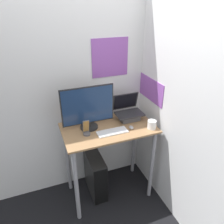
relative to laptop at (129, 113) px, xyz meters
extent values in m
plane|color=black|center=(-0.28, -0.38, -1.04)|extent=(12.00, 12.00, 0.00)
cube|color=silver|center=(-0.28, 0.29, 0.26)|extent=(6.00, 0.05, 2.60)
cube|color=purple|center=(-0.13, 0.26, 0.59)|extent=(0.43, 0.01, 0.43)
cube|color=silver|center=(0.31, -0.38, 0.26)|extent=(0.05, 6.00, 2.60)
cube|color=purple|center=(0.28, 0.02, 0.25)|extent=(0.01, 0.52, 0.26)
cube|color=#936D47|center=(-0.28, -0.09, -0.09)|extent=(1.01, 0.58, 0.02)
cylinder|color=gray|center=(-0.73, -0.33, -0.57)|extent=(0.05, 0.05, 0.95)
cylinder|color=gray|center=(0.17, -0.33, -0.57)|extent=(0.05, 0.05, 0.95)
cylinder|color=gray|center=(-0.73, 0.15, -0.57)|extent=(0.05, 0.05, 0.95)
cylinder|color=gray|center=(0.17, 0.15, -0.57)|extent=(0.05, 0.05, 0.95)
cube|color=#4C4C51|center=(0.00, -0.02, -0.04)|extent=(0.22, 0.14, 0.07)
cube|color=#262628|center=(0.00, -0.02, 0.00)|extent=(0.31, 0.20, 0.02)
cube|color=#262628|center=(0.00, 0.10, 0.11)|extent=(0.31, 0.06, 0.20)
cube|color=black|center=(0.00, 0.09, 0.11)|extent=(0.28, 0.05, 0.18)
cylinder|color=black|center=(-0.48, -0.02, -0.07)|extent=(0.19, 0.19, 0.02)
cylinder|color=black|center=(-0.48, -0.02, -0.03)|extent=(0.05, 0.05, 0.05)
cube|color=black|center=(-0.48, -0.02, 0.19)|extent=(0.56, 0.01, 0.41)
cube|color=navy|center=(-0.48, -0.03, 0.19)|extent=(0.54, 0.01, 0.39)
cube|color=white|center=(-0.28, -0.21, -0.07)|extent=(0.32, 0.12, 0.01)
cube|color=silver|center=(-0.28, -0.21, -0.06)|extent=(0.30, 0.10, 0.00)
ellipsoid|color=#99999E|center=(-0.06, -0.21, -0.06)|extent=(0.04, 0.07, 0.03)
cylinder|color=#4C4C51|center=(-0.54, -0.15, -0.07)|extent=(0.07, 0.07, 0.02)
cube|color=#4C515B|center=(-0.54, -0.14, 0.02)|extent=(0.07, 0.04, 0.15)
cube|color=olive|center=(-0.54, -0.14, 0.02)|extent=(0.06, 0.03, 0.13)
cube|color=black|center=(-0.44, -0.02, -0.77)|extent=(0.17, 0.45, 0.54)
cube|color=black|center=(-0.44, -0.25, -0.77)|extent=(0.16, 0.01, 0.52)
cylinder|color=white|center=(0.14, -0.28, -0.03)|extent=(0.09, 0.09, 0.09)
camera|label=1|loc=(-0.99, -2.01, 1.17)|focal=35.00mm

